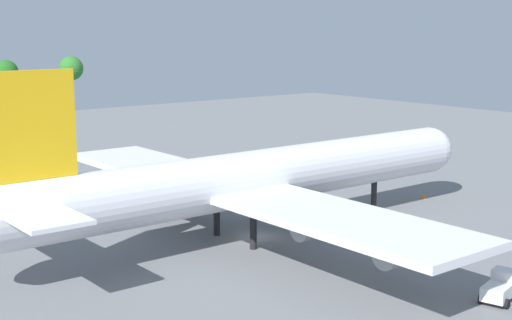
# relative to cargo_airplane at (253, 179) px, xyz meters

# --- Properties ---
(ground_plane) EXTENTS (248.78, 248.78, 0.00)m
(ground_plane) POSITION_rel_cargo_airplane_xyz_m (0.43, 0.00, -6.33)
(ground_plane) COLOR slate
(cargo_airplane) EXTENTS (62.19, 57.64, 18.42)m
(cargo_airplane) POSITION_rel_cargo_airplane_xyz_m (0.00, 0.00, 0.00)
(cargo_airplane) COLOR silver
(cargo_airplane) RESTS_ON ground_plane
(baggage_tug) EXTENTS (4.27, 3.09, 2.36)m
(baggage_tug) POSITION_rel_cargo_airplane_xyz_m (4.55, -26.63, -5.20)
(baggage_tug) COLOR silver
(baggage_tug) RESTS_ON ground_plane
(safety_cone_nose) EXTENTS (0.52, 0.52, 0.75)m
(safety_cone_nose) POSITION_rel_cargo_airplane_xyz_m (28.41, 0.22, -5.95)
(safety_cone_nose) COLOR orange
(safety_cone_nose) RESTS_ON ground_plane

